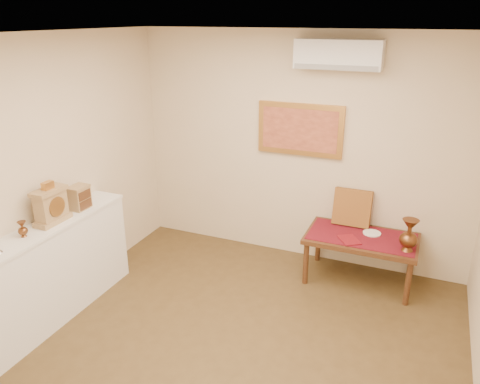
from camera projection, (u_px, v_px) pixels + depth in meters
The scene contains 16 objects.
floor at pixel (220, 367), 4.02m from camera, with size 4.50×4.50×0.00m, color brown.
ceiling at pixel (214, 37), 3.06m from camera, with size 4.50×4.50×0.00m, color white.
wall_back at pixel (300, 150), 5.48m from camera, with size 4.00×0.02×2.70m, color beige.
wall_left at pixel (19, 188), 4.26m from camera, with size 0.02×4.50×2.70m, color beige.
brass_urn_small at pixel (22, 227), 4.14m from camera, with size 0.09×0.09×0.19m, color brown, non-canonical shape.
table_cloth at pixel (362, 236), 5.14m from camera, with size 1.14×0.59×0.01m, color maroon.
brass_urn_tall at pixel (409, 232), 4.75m from camera, with size 0.19×0.19×0.42m, color brown, non-canonical shape.
plate at pixel (372, 233), 5.19m from camera, with size 0.20×0.20×0.01m, color white.
menu at pixel (349, 240), 5.03m from camera, with size 0.18×0.25×0.01m, color maroon.
cushion at pixel (352, 207), 5.35m from camera, with size 0.42×0.10×0.42m, color maroon.
display_ledge at pixel (48, 274), 4.50m from camera, with size 0.37×2.02×0.98m.
mantel_clock at pixel (51, 205), 4.40m from camera, with size 0.17×0.36×0.41m.
wooden_chest at pixel (79, 197), 4.73m from camera, with size 0.16×0.21×0.24m.
low_table at pixel (361, 242), 5.16m from camera, with size 1.20×0.70×0.55m.
painting at pixel (300, 129), 5.37m from camera, with size 1.00×0.06×0.60m.
ac_unit at pixel (338, 54), 4.83m from camera, with size 0.90×0.25×0.30m.
Camera 1 is at (1.40, -2.91, 2.84)m, focal length 35.00 mm.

